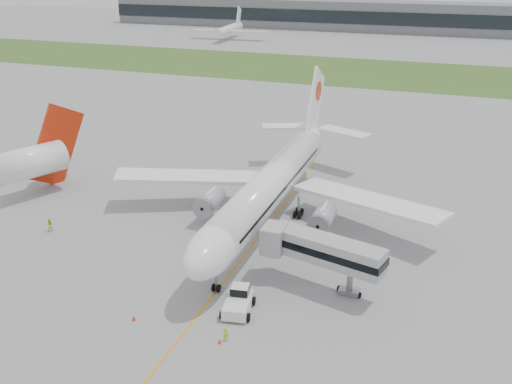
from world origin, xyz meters
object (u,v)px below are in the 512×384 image
(jet_bridge, at_px, (319,249))
(airliner, at_px, (273,182))
(pushback_tug, at_px, (239,301))
(ground_crew_near, at_px, (226,334))
(neighbor_aircraft, at_px, (34,160))

(jet_bridge, bearing_deg, airliner, 138.43)
(pushback_tug, distance_m, ground_crew_near, 5.40)
(ground_crew_near, xyz_separation_m, neighbor_aircraft, (-41.92, 24.43, 4.75))
(airliner, xyz_separation_m, neighbor_aircraft, (-37.55, -3.21, -0.13))
(jet_bridge, height_order, neighbor_aircraft, neighbor_aircraft)
(airliner, height_order, ground_crew_near, airliner)
(neighbor_aircraft, bearing_deg, jet_bridge, 9.60)
(pushback_tug, distance_m, jet_bridge, 10.46)
(airliner, distance_m, jet_bridge, 18.33)
(pushback_tug, xyz_separation_m, jet_bridge, (6.67, 7.14, 3.74))
(airliner, xyz_separation_m, jet_bridge, (10.30, -15.15, -0.85))
(airliner, distance_m, ground_crew_near, 28.40)
(jet_bridge, xyz_separation_m, neighbor_aircraft, (-47.85, 11.94, 0.72))
(airliner, distance_m, pushback_tug, 23.04)
(pushback_tug, height_order, jet_bridge, jet_bridge)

